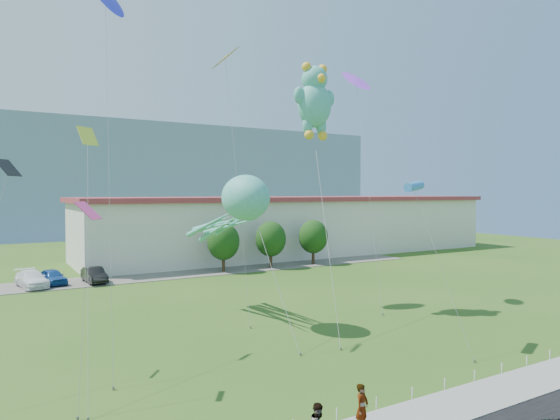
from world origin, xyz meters
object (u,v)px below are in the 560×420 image
object	(u,v)px
warehouse	(297,225)
parked_car_white	(31,279)
parked_car_black	(94,275)
pedestrian_left	(362,408)
parked_car_blue	(53,277)
octopus_kite	(236,209)
teddy_bear_kite	(315,100)

from	to	relation	value
warehouse	parked_car_white	size ratio (longest dim) A/B	11.68
warehouse	parked_car_black	bearing A→B (deg)	-161.54
pedestrian_left	parked_car_blue	bearing A→B (deg)	77.44
parked_car_black	octopus_kite	world-z (taller)	octopus_kite
parked_car_white	pedestrian_left	bearing A→B (deg)	-87.40
parked_car_white	parked_car_black	xyz separation A→B (m)	(5.43, -0.52, -0.01)
warehouse	teddy_bear_kite	size ratio (longest dim) A/B	3.34
parked_car_black	octopus_kite	bearing A→B (deg)	-79.56
pedestrian_left	warehouse	bearing A→B (deg)	37.97
parked_car_blue	parked_car_black	world-z (taller)	parked_car_black
warehouse	parked_car_blue	xyz separation A→B (m)	(-33.19, -8.83, -3.35)
warehouse	pedestrian_left	bearing A→B (deg)	-119.94
pedestrian_left	octopus_kite	distance (m)	17.63
pedestrian_left	teddy_bear_kite	bearing A→B (deg)	38.76
warehouse	parked_car_white	xyz separation A→B (m)	(-35.03, -9.36, -3.31)
pedestrian_left	teddy_bear_kite	size ratio (longest dim) A/B	0.10
parked_car_black	octopus_kite	xyz separation A→B (m)	(5.39, -20.64, 6.87)
pedestrian_left	parked_car_blue	xyz separation A→B (m)	(-6.34, 37.79, -0.19)
warehouse	teddy_bear_kite	xyz separation A→B (m)	(-17.63, -30.08, 11.48)
parked_car_black	pedestrian_left	bearing A→B (deg)	-89.93
warehouse	parked_car_blue	world-z (taller)	warehouse
pedestrian_left	parked_car_black	distance (m)	36.84
octopus_kite	pedestrian_left	bearing A→B (deg)	-99.33
warehouse	parked_car_black	xyz separation A→B (m)	(-29.60, -9.88, -3.32)
octopus_kite	teddy_bear_kite	bearing A→B (deg)	3.86
pedestrian_left	parked_car_black	xyz separation A→B (m)	(-2.75, 36.73, -0.17)
parked_car_white	octopus_kite	distance (m)	24.74
parked_car_white	teddy_bear_kite	xyz separation A→B (m)	(17.40, -20.72, 14.79)
parked_car_white	parked_car_black	size ratio (longest dim) A/B	1.16
parked_car_blue	teddy_bear_kite	distance (m)	30.23
teddy_bear_kite	octopus_kite	bearing A→B (deg)	-176.14
octopus_kite	teddy_bear_kite	distance (m)	10.32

